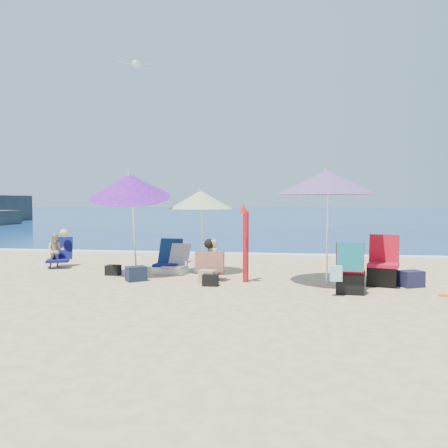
# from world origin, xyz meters

# --- Properties ---
(ground) EXTENTS (120.00, 120.00, 0.00)m
(ground) POSITION_xyz_m (0.00, 0.00, 0.00)
(ground) COLOR #D8BC84
(ground) RESTS_ON ground
(sea) EXTENTS (120.00, 80.00, 0.12)m
(sea) POSITION_xyz_m (0.00, 45.00, -0.05)
(sea) COLOR navy
(sea) RESTS_ON ground
(foam) EXTENTS (120.00, 0.50, 0.04)m
(foam) POSITION_xyz_m (0.00, 5.10, 0.02)
(foam) COLOR white
(foam) RESTS_ON ground
(umbrella_turquoise) EXTENTS (2.49, 2.49, 2.16)m
(umbrella_turquoise) POSITION_xyz_m (1.66, 0.59, 1.90)
(umbrella_turquoise) COLOR white
(umbrella_turquoise) RESTS_ON ground
(umbrella_striped) EXTENTS (1.64, 1.64, 1.81)m
(umbrella_striped) POSITION_xyz_m (-0.89, 1.59, 1.58)
(umbrella_striped) COLOR silver
(umbrella_striped) RESTS_ON ground
(umbrella_blue) EXTENTS (1.95, 2.01, 2.28)m
(umbrella_blue) POSITION_xyz_m (-2.25, 1.06, 1.87)
(umbrella_blue) COLOR silver
(umbrella_blue) RESTS_ON ground
(furled_umbrella) EXTENTS (0.21, 0.46, 1.51)m
(furled_umbrella) POSITION_xyz_m (0.16, 0.66, 0.83)
(furled_umbrella) COLOR red
(furled_umbrella) RESTS_ON ground
(chair_navy) EXTENTS (0.57, 0.69, 0.72)m
(chair_navy) POSITION_xyz_m (-1.64, 1.64, 0.19)
(chair_navy) COLOR #0C1747
(chair_navy) RESTS_ON ground
(chair_rainbow) EXTENTS (0.56, 0.69, 0.63)m
(chair_rainbow) POSITION_xyz_m (-1.41, 1.52, 0.17)
(chair_rainbow) COLOR #DD4E51
(chair_rainbow) RESTS_ON ground
(camp_chair_left) EXTENTS (0.66, 0.73, 0.93)m
(camp_chair_left) POSITION_xyz_m (2.70, 0.72, 0.28)
(camp_chair_left) COLOR #B70D25
(camp_chair_left) RESTS_ON ground
(camp_chair_right) EXTENTS (0.63, 0.70, 0.88)m
(camp_chair_right) POSITION_xyz_m (2.00, -0.11, 0.32)
(camp_chair_right) COLOR #B90D1B
(camp_chair_right) RESTS_ON ground
(person_center) EXTENTS (0.56, 0.47, 0.82)m
(person_center) POSITION_xyz_m (-0.51, 0.79, 0.40)
(person_center) COLOR tan
(person_center) RESTS_ON ground
(person_left) EXTENTS (0.64, 0.82, 0.89)m
(person_left) POSITION_xyz_m (-4.36, 1.94, 0.41)
(person_left) COLOR tan
(person_left) RESTS_ON ground
(bag_navy_a) EXTENTS (0.45, 0.44, 0.29)m
(bag_navy_a) POSITION_xyz_m (-1.96, 0.51, 0.14)
(bag_navy_a) COLOR #161F32
(bag_navy_a) RESTS_ON ground
(bag_black_a) EXTENTS (0.30, 0.23, 0.21)m
(bag_black_a) POSITION_xyz_m (-2.67, 1.11, 0.11)
(bag_black_a) COLOR black
(bag_black_a) RESTS_ON ground
(bag_tan) EXTENTS (0.36, 0.30, 0.26)m
(bag_tan) POSITION_xyz_m (-0.52, 0.40, 0.13)
(bag_tan) COLOR tan
(bag_tan) RESTS_ON ground
(bag_navy_b) EXTENTS (0.48, 0.44, 0.30)m
(bag_navy_b) POSITION_xyz_m (3.19, 0.65, 0.15)
(bag_navy_b) COLOR #181734
(bag_navy_b) RESTS_ON ground
(bag_black_b) EXTENTS (0.29, 0.20, 0.22)m
(bag_black_b) POSITION_xyz_m (-0.44, 0.22, 0.11)
(bag_black_b) COLOR black
(bag_black_b) RESTS_ON ground
(orange_item) EXTENTS (0.23, 0.13, 0.03)m
(orange_item) POSITION_xyz_m (3.55, -0.15, 0.01)
(orange_item) COLOR #F7581A
(orange_item) RESTS_ON ground
(seagull) EXTENTS (0.73, 0.46, 0.14)m
(seagull) POSITION_xyz_m (-2.37, 1.82, 4.55)
(seagull) COLOR white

